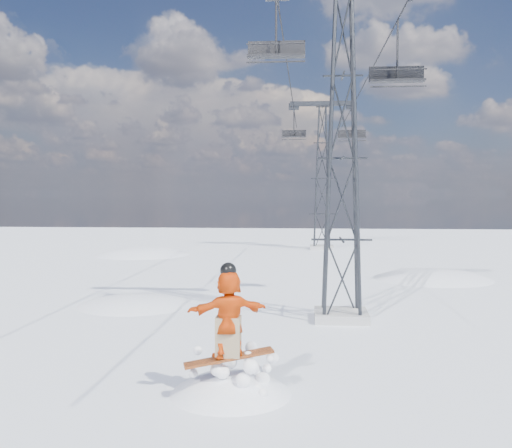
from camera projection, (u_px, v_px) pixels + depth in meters
The scene contains 9 objects.
ground at pixel (325, 406), 11.57m from camera, with size 120.00×120.00×0.00m, color white.
snow_terrain at pixel (231, 429), 33.62m from camera, with size 39.00×37.00×22.00m.
lift_tower_near at pixel (342, 159), 19.17m from camera, with size 5.20×1.80×11.43m.
lift_tower_far at pixel (322, 179), 44.04m from camera, with size 5.20×1.80×11.43m.
haul_cables at pixel (330, 71), 30.33m from camera, with size 4.46×51.00×0.06m.
lift_chair_near at pixel (276, 50), 18.56m from camera, with size 1.89×0.54×2.34m.
lift_chair_mid at pixel (397, 75), 21.58m from camera, with size 2.07×0.59×2.56m.
lift_chair_far at pixel (294, 134), 44.49m from camera, with size 1.89×0.54×2.34m.
lift_chair_extra at pixel (352, 135), 42.97m from camera, with size 2.09×0.60×2.59m.
Camera 1 is at (-0.39, -11.44, 4.29)m, focal length 40.00 mm.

